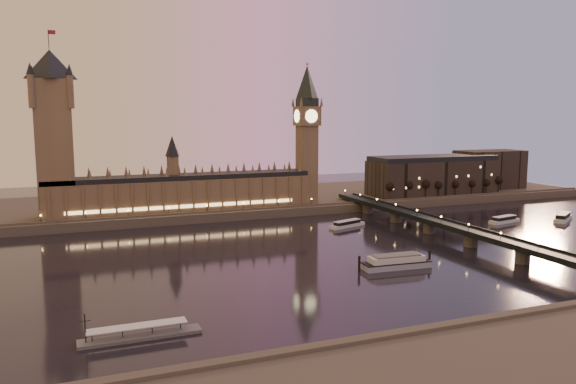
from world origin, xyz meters
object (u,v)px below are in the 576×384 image
cruise_boat_b (504,220)px  moored_barge (396,262)px  cruise_boat_a (347,224)px  pontoon_pier (140,335)px

cruise_boat_b → moored_barge: size_ratio=0.68×
cruise_boat_a → moored_barge: (-24.00, -95.80, 1.05)m
cruise_boat_b → pontoon_pier: 275.88m
cruise_boat_a → pontoon_pier: pontoon_pier is taller
moored_barge → pontoon_pier: bearing=-157.6°
cruise_boat_b → cruise_boat_a: bearing=154.1°
cruise_boat_b → pontoon_pier: size_ratio=0.66×
cruise_boat_a → pontoon_pier: bearing=-156.2°
cruise_boat_a → pontoon_pier: size_ratio=0.71×
cruise_boat_b → moored_barge: bearing=-163.5°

